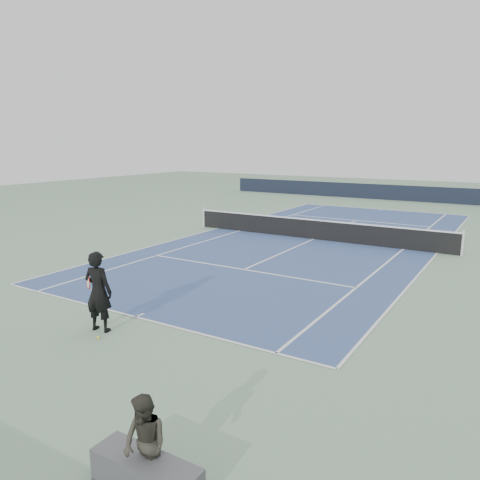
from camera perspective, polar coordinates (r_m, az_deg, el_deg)
The scene contains 7 objects.
ground at distance 22.40m, azimuth 8.97°, elevation 0.08°, with size 80.00×80.00×0.00m, color gray.
court_surface at distance 22.39m, azimuth 8.97°, elevation 0.10°, with size 10.97×23.77×0.01m, color #385085.
tennis_net at distance 22.30m, azimuth 9.01°, elevation 1.35°, with size 12.90×0.10×1.07m.
windscreen_far at distance 39.27m, azimuth 19.18°, elevation 5.43°, with size 30.00×0.25×1.20m, color black.
tennis_player at distance 11.74m, azimuth -16.89°, elevation -6.02°, with size 0.87×0.66×1.98m.
tennis_ball at distance 11.57m, azimuth -16.91°, elevation -11.31°, with size 0.07×0.07×0.07m, color yellow.
spectator_bench at distance 6.73m, azimuth -11.43°, elevation -24.73°, with size 1.60×0.77×1.36m.
Camera 1 is at (8.36, -20.29, 4.46)m, focal length 35.00 mm.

